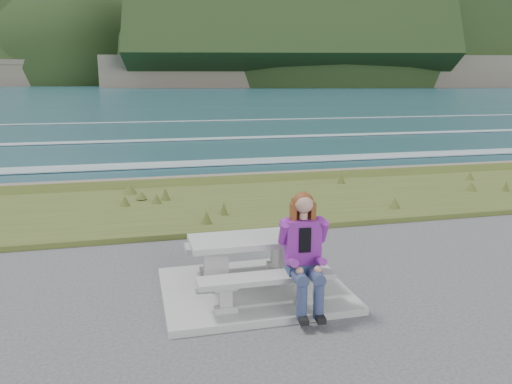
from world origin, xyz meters
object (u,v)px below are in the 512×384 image
bench_landward (266,283)px  bench_seaward (243,248)px  seated_woman (305,268)px  picnic_table (254,248)px

bench_landward → bench_seaward: 1.40m
bench_landward → seated_woman: size_ratio=1.18×
picnic_table → bench_landward: size_ratio=1.00×
bench_seaward → picnic_table: bearing=-90.0°
bench_seaward → seated_woman: 1.63m
picnic_table → bench_seaward: (0.00, 0.70, -0.23)m
bench_landward → bench_seaward: size_ratio=1.00×
bench_landward → bench_seaward: (0.00, 1.40, 0.00)m
bench_landward → bench_seaward: bearing=90.0°
picnic_table → seated_woman: bearing=-60.7°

